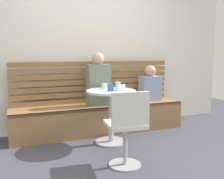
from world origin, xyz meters
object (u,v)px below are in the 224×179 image
Objects in this scene: cup_espresso_small at (104,86)px; person_adult at (98,82)px; cup_glass_tall at (118,86)px; white_chair at (127,126)px; person_child_left at (150,85)px; cafe_table at (111,106)px; cup_mug_blue at (111,87)px; cup_ceramic_white at (122,87)px; cup_glass_short at (104,86)px; booth_bench at (100,118)px.

person_adult is at bearing 93.05° from cup_espresso_small.
cup_espresso_small is at bearing -86.95° from person_adult.
cup_espresso_small is at bearing 99.27° from cup_glass_tall.
person_child_left is (1.08, 1.39, 0.24)m from white_chair.
white_chair reaches higher than cup_espresso_small.
cafe_table is at bearing 126.19° from cup_glass_tall.
person_child_left is 6.29× the size of cup_mug_blue.
cafe_table is at bearing 80.18° from white_chair.
person_child_left is 7.47× the size of cup_ceramic_white.
white_chair is at bearing -95.92° from cup_glass_short.
cup_espresso_small is (-0.16, 0.29, -0.01)m from cup_ceramic_white.
cup_ceramic_white is at bearing 14.00° from cup_mug_blue.
cafe_table is at bearing -90.52° from cup_espresso_small.
cup_mug_blue is 0.20m from cup_glass_short.
cup_ceramic_white reaches higher than cafe_table.
cup_mug_blue is at bearing -147.25° from person_child_left.
cup_mug_blue is at bearing 158.03° from cup_glass_tall.
cup_mug_blue is at bearing -94.95° from cup_espresso_small.
cup_glass_short is (-0.98, -0.42, 0.08)m from person_child_left.
booth_bench is 0.85m from cup_glass_tall.
cup_ceramic_white is at bearing -71.05° from person_adult.
cup_glass_tall is at bearing 74.22° from white_chair.
cup_ceramic_white is 1.00× the size of cup_glass_short.
cup_ceramic_white reaches higher than cup_espresso_small.
cafe_table is 7.79× the size of cup_mug_blue.
booth_bench is 0.78m from cup_ceramic_white.
cup_ceramic_white is 0.20m from cup_mug_blue.
cup_ceramic_white is at bearing -74.95° from booth_bench.
white_chair is at bearing -95.67° from person_adult.
white_chair is 15.18× the size of cup_espresso_small.
cafe_table is 0.30m from cup_glass_short.
booth_bench is 0.68m from cup_glass_short.
cup_mug_blue is (0.11, 0.76, 0.32)m from white_chair.
person_child_left is 1.15m from cup_mug_blue.
cafe_table is at bearing -74.53° from cup_glass_short.
booth_bench is at bearing 32.77° from person_adult.
booth_bench is at bearing 85.07° from cup_mug_blue.
cup_glass_tall is at bearing -140.42° from cup_ceramic_white.
cup_espresso_small is (-0.02, -0.24, 0.55)m from booth_bench.
cup_mug_blue is (-0.19, -0.05, 0.01)m from cup_ceramic_white.
cup_mug_blue reaches higher than cup_ceramic_white.
person_child_left is (0.94, 0.57, 0.18)m from cafe_table.
cup_mug_blue reaches higher than cafe_table.
person_child_left is (0.95, 0.06, -0.11)m from person_adult.
white_chair reaches higher than booth_bench.
person_adult is 0.23m from cup_espresso_small.
person_child_left is 7.47× the size of cup_glass_short.
cup_mug_blue is at bearing -166.00° from cup_ceramic_white.
cup_glass_tall reaches higher than cup_mug_blue.
booth_bench is 1.04m from person_child_left.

